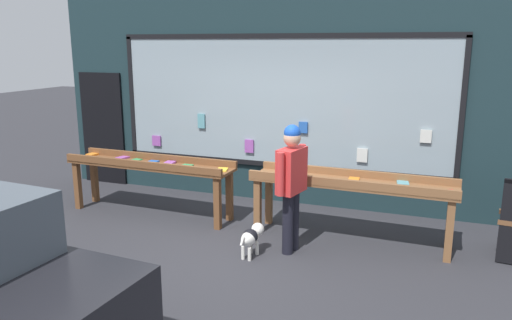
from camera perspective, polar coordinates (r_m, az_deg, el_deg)
name	(u,v)px	position (r m, az deg, el deg)	size (l,w,h in m)	color
ground_plane	(216,251)	(6.59, -4.63, -10.32)	(40.00, 40.00, 0.00)	#2D2D33
shopfront_facade	(273,99)	(8.33, 1.94, 6.93)	(8.00, 0.29, 3.46)	#192D33
display_table_left	(150,169)	(7.88, -12.02, -0.97)	(2.72, 0.63, 0.91)	brown
display_table_right	(352,188)	(6.77, 10.86, -3.14)	(2.73, 0.68, 0.93)	brown
person_browsing	(291,179)	(6.26, 4.07, -2.20)	(0.31, 0.65, 1.66)	black
small_dog	(251,236)	(6.33, -0.52, -8.71)	(0.22, 0.54, 0.38)	white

